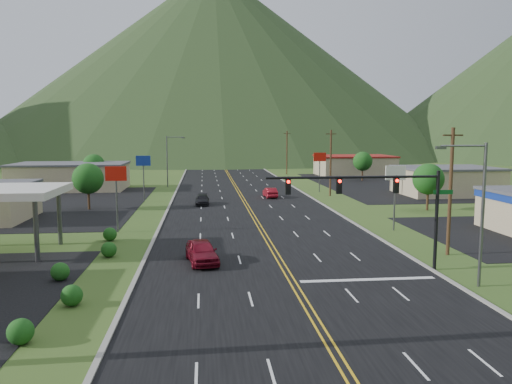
{
  "coord_description": "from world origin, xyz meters",
  "views": [
    {
      "loc": [
        -5.6,
        -18.77,
        9.61
      ],
      "look_at": [
        -1.14,
        23.74,
        4.5
      ],
      "focal_mm": 35.0,
      "sensor_mm": 36.0,
      "label": 1
    }
  ],
  "objects": [
    {
      "name": "building_east_far",
      "position": [
        28.0,
        90.0,
        2.26
      ],
      "size": [
        16.4,
        12.4,
        4.5
      ],
      "color": "tan",
      "rests_on": "ground"
    },
    {
      "name": "car_dark_mid",
      "position": [
        -5.84,
        47.54,
        0.64
      ],
      "size": [
        1.85,
        4.42,
        1.28
      ],
      "primitive_type": "imported",
      "rotation": [
        0.0,
        0.0,
        -0.02
      ],
      "color": "black",
      "rests_on": "ground"
    },
    {
      "name": "mountain_n",
      "position": [
        0.0,
        220.0,
        42.5
      ],
      "size": [
        220.0,
        220.0,
        85.0
      ],
      "primitive_type": "cone",
      "color": "#1B3217",
      "rests_on": "ground"
    },
    {
      "name": "pole_sign_west_a",
      "position": [
        -14.0,
        30.0,
        5.05
      ],
      "size": [
        2.0,
        0.18,
        6.4
      ],
      "color": "#59595E",
      "rests_on": "ground"
    },
    {
      "name": "utility_pole_c",
      "position": [
        13.5,
        95.0,
        5.13
      ],
      "size": [
        1.6,
        0.28,
        10.0
      ],
      "color": "#382314",
      "rests_on": "ground"
    },
    {
      "name": "pole_sign_east_a",
      "position": [
        13.0,
        28.0,
        5.05
      ],
      "size": [
        2.0,
        0.18,
        6.4
      ],
      "color": "#59595E",
      "rests_on": "ground"
    },
    {
      "name": "streetlight_east",
      "position": [
        11.18,
        10.0,
        5.18
      ],
      "size": [
        3.28,
        0.25,
        9.0
      ],
      "color": "#59595E",
      "rests_on": "ground"
    },
    {
      "name": "car_red_far",
      "position": [
        4.15,
        54.0,
        0.72
      ],
      "size": [
        1.8,
        4.47,
        1.44
      ],
      "primitive_type": "imported",
      "rotation": [
        0.0,
        0.0,
        3.2
      ],
      "color": "maroon",
      "rests_on": "ground"
    },
    {
      "name": "streetlight_west",
      "position": [
        -11.68,
        70.0,
        5.18
      ],
      "size": [
        3.28,
        0.25,
        9.0
      ],
      "color": "#59595E",
      "rests_on": "ground"
    },
    {
      "name": "building_west_far",
      "position": [
        -28.0,
        68.0,
        2.26
      ],
      "size": [
        18.4,
        11.4,
        4.5
      ],
      "color": "tan",
      "rests_on": "ground"
    },
    {
      "name": "curb_west",
      "position": [
        -10.15,
        0.0,
        0.0
      ],
      "size": [
        0.3,
        460.0,
        0.14
      ],
      "primitive_type": "cube",
      "color": "gray",
      "rests_on": "ground"
    },
    {
      "name": "pole_sign_west_b",
      "position": [
        -14.0,
        52.0,
        5.05
      ],
      "size": [
        2.0,
        0.18,
        6.4
      ],
      "color": "#59595E",
      "rests_on": "ground"
    },
    {
      "name": "tree_west_b",
      "position": [
        -25.0,
        72.0,
        3.89
      ],
      "size": [
        3.84,
        3.84,
        5.82
      ],
      "color": "#382314",
      "rests_on": "ground"
    },
    {
      "name": "pole_sign_east_b",
      "position": [
        13.0,
        60.0,
        5.05
      ],
      "size": [
        2.0,
        0.18,
        6.4
      ],
      "color": "#59595E",
      "rests_on": "ground"
    },
    {
      "name": "traffic_signal",
      "position": [
        6.48,
        14.0,
        5.33
      ],
      "size": [
        13.1,
        0.43,
        7.0
      ],
      "color": "black",
      "rests_on": "ground"
    },
    {
      "name": "road",
      "position": [
        0.0,
        0.0,
        0.0
      ],
      "size": [
        20.0,
        460.0,
        0.04
      ],
      "primitive_type": "cube",
      "color": "black",
      "rests_on": "ground"
    },
    {
      "name": "tree_east_a",
      "position": [
        22.0,
        40.0,
        3.89
      ],
      "size": [
        3.84,
        3.84,
        5.82
      ],
      "color": "#382314",
      "rests_on": "ground"
    },
    {
      "name": "building_east_mid",
      "position": [
        32.0,
        55.0,
        2.16
      ],
      "size": [
        14.4,
        11.4,
        4.3
      ],
      "color": "tan",
      "rests_on": "ground"
    },
    {
      "name": "car_red_near",
      "position": [
        -5.82,
        17.43,
        0.85
      ],
      "size": [
        2.83,
        5.25,
        1.7
      ],
      "primitive_type": "imported",
      "rotation": [
        0.0,
        0.0,
        0.17
      ],
      "color": "maroon",
      "rests_on": "ground"
    },
    {
      "name": "ground",
      "position": [
        0.0,
        0.0,
        0.0
      ],
      "size": [
        500.0,
        500.0,
        0.0
      ],
      "primitive_type": "plane",
      "color": "#264619",
      "rests_on": "ground"
    },
    {
      "name": "tree_east_b",
      "position": [
        26.0,
        78.0,
        3.89
      ],
      "size": [
        3.84,
        3.84,
        5.82
      ],
      "color": "#382314",
      "rests_on": "ground"
    },
    {
      "name": "utility_pole_b",
      "position": [
        13.5,
        55.0,
        5.13
      ],
      "size": [
        1.6,
        0.28,
        10.0
      ],
      "color": "#382314",
      "rests_on": "ground"
    },
    {
      "name": "utility_pole_d",
      "position": [
        13.5,
        135.0,
        5.13
      ],
      "size": [
        1.6,
        0.28,
        10.0
      ],
      "color": "#382314",
      "rests_on": "ground"
    },
    {
      "name": "utility_pole_a",
      "position": [
        13.5,
        18.0,
        5.13
      ],
      "size": [
        1.6,
        0.28,
        10.0
      ],
      "color": "#382314",
      "rests_on": "ground"
    },
    {
      "name": "tree_west_a",
      "position": [
        -20.0,
        45.0,
        3.89
      ],
      "size": [
        3.84,
        3.84,
        5.82
      ],
      "color": "#382314",
      "rests_on": "ground"
    }
  ]
}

